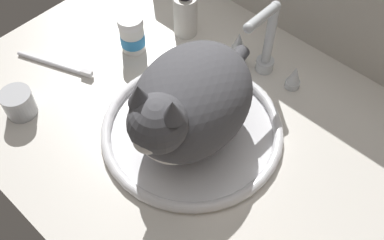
{
  "coord_description": "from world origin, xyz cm",
  "views": [
    {
      "loc": [
        37.09,
        -39.53,
        75.77
      ],
      "look_at": [
        2.06,
        -1.84,
        7.0
      ],
      "focal_mm": 41.45,
      "sensor_mm": 36.0,
      "label": 1
    }
  ],
  "objects": [
    {
      "name": "pill_bottle",
      "position": [
        -24.21,
        6.5,
        7.23
      ],
      "size": [
        5.8,
        5.8,
        9.11
      ],
      "color": "white",
      "rests_on": "countertop"
    },
    {
      "name": "metal_jar",
      "position": [
        -27.22,
        -22.07,
        5.88
      ],
      "size": [
        6.43,
        6.43,
        5.73
      ],
      "color": "#B2B5BA",
      "rests_on": "countertop"
    },
    {
      "name": "countertop",
      "position": [
        0.0,
        0.0,
        1.5
      ],
      "size": [
        100.45,
        70.75,
        3.0
      ],
      "primitive_type": "cube",
      "color": "silver",
      "rests_on": "ground"
    },
    {
      "name": "faucet",
      "position": [
        2.06,
        21.04,
        10.24
      ],
      "size": [
        18.44,
        11.45,
        18.56
      ],
      "color": "silver",
      "rests_on": "countertop"
    },
    {
      "name": "sink_basin",
      "position": [
        2.06,
        -1.84,
        3.88
      ],
      "size": [
        36.41,
        36.41,
        2.04
      ],
      "color": "white",
      "rests_on": "countertop"
    },
    {
      "name": "toothbrush",
      "position": [
        -32.58,
        -9.37,
        3.61
      ],
      "size": [
        18.39,
        7.99,
        1.7
      ],
      "color": "silver",
      "rests_on": "countertop"
    },
    {
      "name": "cat",
      "position": [
        2.42,
        -3.43,
        13.76
      ],
      "size": [
        26.33,
        38.64,
        21.01
      ],
      "color": "#4C4C51",
      "rests_on": "sink_basin"
    },
    {
      "name": "soap_pump_bottle",
      "position": [
        -19.21,
        18.75,
        8.6
      ],
      "size": [
        5.58,
        5.58,
        15.44
      ],
      "color": "silver",
      "rests_on": "countertop"
    }
  ]
}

